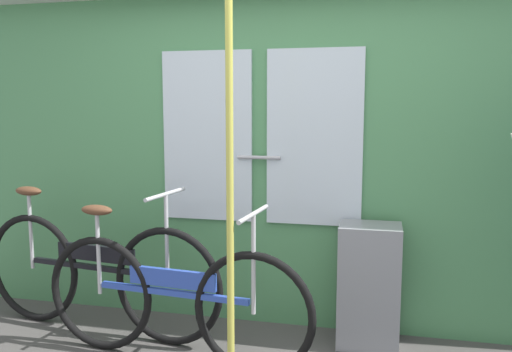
{
  "coord_description": "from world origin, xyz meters",
  "views": [
    {
      "loc": [
        0.55,
        -2.24,
        1.44
      ],
      "look_at": [
        -0.13,
        0.67,
        1.04
      ],
      "focal_mm": 37.11,
      "sensor_mm": 36.0,
      "label": 1
    }
  ],
  "objects": [
    {
      "name": "train_door_wall",
      "position": [
        -0.01,
        1.1,
        1.14
      ],
      "size": [
        4.68,
        0.28,
        2.17
      ],
      "color": "#4C8C56",
      "rests_on": "ground_plane"
    },
    {
      "name": "bicycle_near_door",
      "position": [
        -1.18,
        0.68,
        0.39
      ],
      "size": [
        1.74,
        0.44,
        0.94
      ],
      "rotation": [
        0.0,
        0.0,
        -0.13
      ],
      "color": "black",
      "rests_on": "ground_plane"
    },
    {
      "name": "bicycle_leaning_behind",
      "position": [
        -0.56,
        0.41,
        0.37
      ],
      "size": [
        1.63,
        0.44,
        0.89
      ],
      "rotation": [
        0.0,
        0.0,
        -0.1
      ],
      "color": "black",
      "rests_on": "ground_plane"
    },
    {
      "name": "trash_bin_by_wall",
      "position": [
        0.51,
        0.88,
        0.37
      ],
      "size": [
        0.36,
        0.28,
        0.74
      ],
      "primitive_type": "cube",
      "color": "gray",
      "rests_on": "ground_plane"
    },
    {
      "name": "handrail_pole",
      "position": [
        -0.14,
        0.15,
        1.07
      ],
      "size": [
        0.04,
        0.04,
        2.13
      ],
      "primitive_type": "cylinder",
      "color": "#C6C14C",
      "rests_on": "ground_plane"
    }
  ]
}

